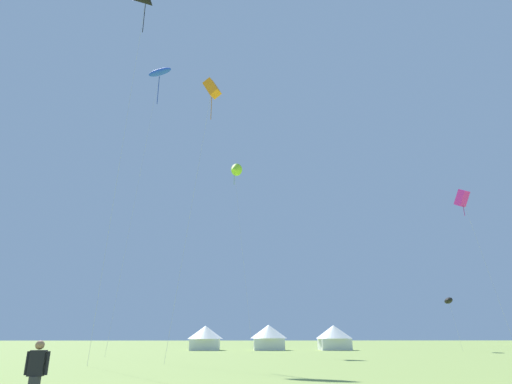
{
  "coord_description": "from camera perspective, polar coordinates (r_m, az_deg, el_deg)",
  "views": [
    {
      "loc": [
        -1.19,
        -5.43,
        1.83
      ],
      "look_at": [
        0.0,
        32.0,
        14.53
      ],
      "focal_mm": 29.9,
      "sensor_mm": 36.0,
      "label": 1
    }
  ],
  "objects": [
    {
      "name": "kite_lime_delta",
      "position": [
        57.84,
        -2.92,
        3.01
      ],
      "size": [
        3.66,
        3.2,
        24.27
      ],
      "color": "#99DB2D",
      "rests_on": "ground"
    },
    {
      "name": "festival_tent_left",
      "position": [
        63.0,
        -6.8,
        -18.66
      ],
      "size": [
        4.95,
        4.95,
        3.22
      ],
      "color": "white",
      "rests_on": "ground"
    },
    {
      "name": "kite_blue_parafoil",
      "position": [
        55.74,
        -12.76,
        15.32
      ],
      "size": [
        4.07,
        3.76,
        33.25
      ],
      "color": "blue",
      "rests_on": "ground"
    },
    {
      "name": "festival_tent_center",
      "position": [
        62.91,
        1.71,
        -18.7
      ],
      "size": [
        5.18,
        5.18,
        3.37
      ],
      "color": "white",
      "rests_on": "ground"
    },
    {
      "name": "kite_orange_box",
      "position": [
        38.46,
        -5.92,
        13.54
      ],
      "size": [
        3.27,
        2.17,
        23.29
      ],
      "color": "orange",
      "rests_on": "ground"
    },
    {
      "name": "person_spectator",
      "position": [
        12.59,
        -27.48,
        -21.26
      ],
      "size": [
        0.57,
        0.28,
        1.73
      ],
      "color": "#2D2D33",
      "rests_on": "ground"
    },
    {
      "name": "kite_magenta_box",
      "position": [
        49.76,
        25.84,
        -0.77
      ],
      "size": [
        2.65,
        2.64,
        16.55
      ],
      "color": "#E02DA3",
      "rests_on": "ground"
    },
    {
      "name": "kite_black_parafoil",
      "position": [
        63.0,
        24.36,
        -13.09
      ],
      "size": [
        2.45,
        3.34,
        6.81
      ],
      "color": "black",
      "rests_on": "ground"
    },
    {
      "name": "festival_tent_right",
      "position": [
        64.12,
        10.39,
        -18.45
      ],
      "size": [
        5.1,
        5.1,
        3.32
      ],
      "color": "white",
      "rests_on": "ground"
    }
  ]
}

